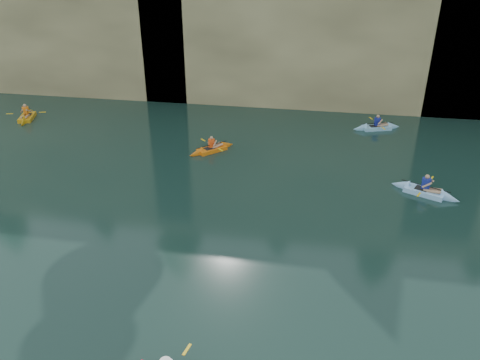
# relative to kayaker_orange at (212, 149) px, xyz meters

# --- Properties ---
(ground) EXTENTS (160.00, 160.00, 0.00)m
(ground) POSITION_rel_kayaker_orange_xyz_m (3.22, -13.28, -0.13)
(ground) COLOR black
(ground) RESTS_ON ground
(cliff) EXTENTS (70.00, 16.00, 12.00)m
(cliff) POSITION_rel_kayaker_orange_xyz_m (3.22, 16.72, 5.87)
(cliff) COLOR tan
(cliff) RESTS_ON ground
(cliff_slab_west) EXTENTS (26.00, 2.40, 10.56)m
(cliff_slab_west) POSITION_rel_kayaker_orange_xyz_m (-16.78, 9.32, 5.15)
(cliff_slab_west) COLOR tan
(cliff_slab_west) RESTS_ON ground
(cliff_slab_center) EXTENTS (24.00, 2.40, 11.40)m
(cliff_slab_center) POSITION_rel_kayaker_orange_xyz_m (5.22, 9.32, 5.57)
(cliff_slab_center) COLOR tan
(cliff_slab_center) RESTS_ON ground
(sea_cave_west) EXTENTS (4.50, 1.00, 4.00)m
(sea_cave_west) POSITION_rel_kayaker_orange_xyz_m (-14.78, 8.67, 1.87)
(sea_cave_west) COLOR black
(sea_cave_west) RESTS_ON ground
(sea_cave_center) EXTENTS (3.50, 1.00, 3.20)m
(sea_cave_center) POSITION_rel_kayaker_orange_xyz_m (-0.78, 8.67, 1.47)
(sea_cave_center) COLOR black
(sea_cave_center) RESTS_ON ground
(sea_cave_east) EXTENTS (5.00, 1.00, 4.50)m
(sea_cave_east) POSITION_rel_kayaker_orange_xyz_m (13.22, 8.67, 2.12)
(sea_cave_east) COLOR black
(sea_cave_east) RESTS_ON ground
(kayaker_orange) EXTENTS (2.45, 2.52, 1.08)m
(kayaker_orange) POSITION_rel_kayaker_orange_xyz_m (0.00, 0.00, 0.00)
(kayaker_orange) COLOR orange
(kayaker_orange) RESTS_ON ground
(kayaker_ltblue_near) EXTENTS (3.09, 2.19, 1.21)m
(kayaker_ltblue_near) POSITION_rel_kayaker_orange_xyz_m (10.66, -3.09, 0.02)
(kayaker_ltblue_near) COLOR #98CBFF
(kayaker_ltblue_near) RESTS_ON ground
(kayaker_yellow) EXTENTS (2.34, 3.12, 1.25)m
(kayaker_yellow) POSITION_rel_kayaker_orange_xyz_m (-13.07, 3.03, 0.02)
(kayaker_yellow) COLOR orange
(kayaker_yellow) RESTS_ON ground
(kayaker_ltblue_mid) EXTENTS (3.08, 2.17, 1.15)m
(kayaker_ltblue_mid) POSITION_rel_kayaker_orange_xyz_m (9.16, 5.15, 0.01)
(kayaker_ltblue_mid) COLOR #82BADB
(kayaker_ltblue_mid) RESTS_ON ground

